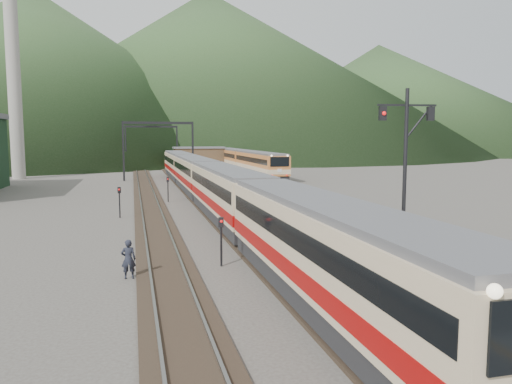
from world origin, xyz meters
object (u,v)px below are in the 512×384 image
object	(u,v)px
worker	(128,259)
signal_mast	(405,160)
main_train	(207,183)
second_train	(232,158)

from	to	relation	value
worker	signal_mast	bearing A→B (deg)	156.32
main_train	second_train	distance (m)	48.12
main_train	signal_mast	bearing A→B (deg)	-82.98
second_train	main_train	bearing A→B (deg)	-103.83
main_train	second_train	world-z (taller)	second_train
main_train	signal_mast	distance (m)	27.56
second_train	worker	xyz separation A→B (m)	(-18.09, -69.22, -1.21)
second_train	signal_mast	distance (m)	74.40
main_train	second_train	size ratio (longest dim) A/B	1.22
signal_mast	worker	xyz separation A→B (m)	(-9.94, 4.68, -4.23)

